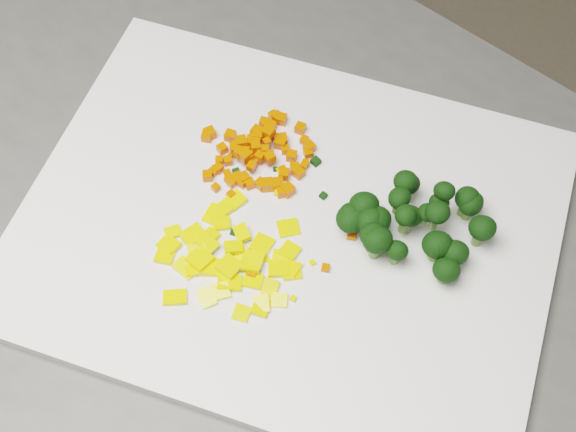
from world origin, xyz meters
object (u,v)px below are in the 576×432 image
at_px(counter_block, 290,389).
at_px(pepper_pile, 228,254).
at_px(cutting_board, 288,225).
at_px(broccoli_pile, 422,206).
at_px(carrot_pile, 255,147).

distance_m(counter_block, pepper_pile, 0.48).
bearing_deg(cutting_board, broccoli_pile, 24.10).
bearing_deg(broccoli_pile, pepper_pile, -143.07).
height_order(cutting_board, carrot_pile, carrot_pile).
bearing_deg(broccoli_pile, cutting_board, -155.90).
height_order(carrot_pile, pepper_pile, carrot_pile).
distance_m(counter_block, cutting_board, 0.46).
relative_size(cutting_board, pepper_pile, 3.88).
distance_m(carrot_pile, broccoli_pile, 0.17).
bearing_deg(carrot_pile, counter_block, -41.56).
distance_m(cutting_board, pepper_pile, 0.07).
height_order(pepper_pile, broccoli_pile, broccoli_pile).
bearing_deg(pepper_pile, counter_block, 56.05).
bearing_deg(broccoli_pile, counter_block, -153.69).
xyz_separation_m(cutting_board, carrot_pile, (-0.06, 0.05, 0.02)).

